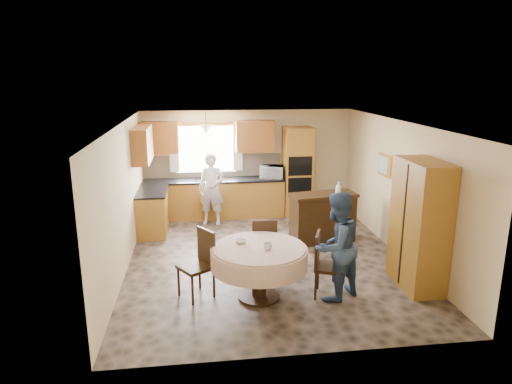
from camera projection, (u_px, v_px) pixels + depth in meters
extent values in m
cube|color=brown|center=(266.00, 259.00, 8.45)|extent=(5.00, 6.00, 0.01)
cube|color=white|center=(267.00, 123.00, 7.82)|extent=(5.00, 6.00, 0.01)
cube|color=#D6BB89|center=(248.00, 162.00, 11.02)|extent=(5.00, 0.02, 2.50)
cube|color=#D6BB89|center=(306.00, 260.00, 5.26)|extent=(5.00, 0.02, 2.50)
cube|color=#D6BB89|center=(123.00, 199.00, 7.82)|extent=(0.02, 6.00, 2.50)
cube|color=#D6BB89|center=(400.00, 189.00, 8.45)|extent=(0.02, 6.00, 2.50)
cube|color=white|center=(206.00, 149.00, 10.78)|extent=(1.40, 0.03, 1.10)
cube|color=white|center=(174.00, 148.00, 10.63)|extent=(0.22, 0.02, 1.15)
cube|color=white|center=(238.00, 147.00, 10.82)|extent=(0.22, 0.02, 1.15)
cube|color=#C38234|center=(214.00, 199.00, 10.83)|extent=(3.30, 0.60, 0.88)
cube|color=black|center=(214.00, 180.00, 10.71)|extent=(3.30, 0.64, 0.04)
cube|color=#C38234|center=(153.00, 212.00, 9.79)|extent=(0.60, 1.20, 0.88)
cube|color=black|center=(152.00, 192.00, 9.68)|extent=(0.64, 1.20, 0.04)
cube|color=tan|center=(213.00, 166.00, 10.92)|extent=(3.30, 0.02, 0.55)
cube|color=#AF642B|center=(160.00, 137.00, 10.43)|extent=(0.85, 0.33, 0.72)
cube|color=#AF642B|center=(255.00, 136.00, 10.71)|extent=(0.90, 0.33, 0.72)
cube|color=#AF642B|center=(142.00, 144.00, 9.41)|extent=(0.33, 1.20, 0.72)
cube|color=#C38234|center=(297.00, 171.00, 10.91)|extent=(0.66, 0.62, 2.12)
cube|color=black|center=(300.00, 166.00, 10.56)|extent=(0.56, 0.01, 0.45)
cube|color=black|center=(300.00, 187.00, 10.69)|extent=(0.56, 0.01, 0.45)
cone|color=beige|center=(206.00, 129.00, 10.19)|extent=(0.36, 0.36, 0.18)
cube|color=#36210E|center=(323.00, 219.00, 9.24)|extent=(1.39, 0.75, 0.94)
cube|color=black|center=(329.00, 222.00, 9.57)|extent=(0.52, 0.46, 0.60)
cube|color=#C38234|center=(420.00, 225.00, 7.16)|extent=(0.54, 1.07, 2.05)
cylinder|color=#36210E|center=(259.00, 275.00, 6.90)|extent=(0.21, 0.21, 0.76)
cylinder|color=#36210E|center=(259.00, 296.00, 6.99)|extent=(0.64, 0.64, 0.04)
cylinder|color=beige|center=(259.00, 249.00, 6.79)|extent=(1.39, 1.39, 0.05)
cylinder|color=beige|center=(259.00, 258.00, 6.83)|extent=(1.45, 1.45, 0.30)
cube|color=#36210E|center=(196.00, 267.00, 6.91)|extent=(0.63, 0.63, 0.05)
cube|color=#36210E|center=(206.00, 246.00, 6.97)|extent=(0.27, 0.38, 0.54)
cylinder|color=#36210E|center=(183.00, 289.00, 6.77)|extent=(0.04, 0.04, 0.46)
cylinder|color=#36210E|center=(209.00, 287.00, 6.82)|extent=(0.04, 0.04, 0.46)
cylinder|color=#36210E|center=(184.00, 278.00, 7.14)|extent=(0.04, 0.04, 0.46)
cylinder|color=#36210E|center=(209.00, 276.00, 7.19)|extent=(0.04, 0.04, 0.46)
cube|color=#36210E|center=(263.00, 247.00, 7.77)|extent=(0.45, 0.45, 0.05)
cube|color=#36210E|center=(265.00, 235.00, 7.51)|extent=(0.42, 0.06, 0.52)
cylinder|color=#36210E|center=(254.00, 265.00, 7.62)|extent=(0.04, 0.04, 0.45)
cylinder|color=#36210E|center=(276.00, 264.00, 7.67)|extent=(0.04, 0.04, 0.45)
cylinder|color=#36210E|center=(251.00, 257.00, 7.98)|extent=(0.04, 0.04, 0.45)
cylinder|color=#36210E|center=(272.00, 255.00, 8.03)|extent=(0.04, 0.04, 0.45)
cube|color=#36210E|center=(330.00, 267.00, 6.95)|extent=(0.56, 0.56, 0.05)
cube|color=#36210E|center=(317.00, 249.00, 6.92)|extent=(0.18, 0.40, 0.52)
cylinder|color=#36210E|center=(320.00, 288.00, 6.80)|extent=(0.04, 0.04, 0.45)
cylinder|color=#36210E|center=(345.00, 287.00, 6.85)|extent=(0.04, 0.04, 0.45)
cylinder|color=#36210E|center=(314.00, 278.00, 7.16)|extent=(0.04, 0.04, 0.45)
cylinder|color=#36210E|center=(337.00, 276.00, 7.21)|extent=(0.04, 0.04, 0.45)
cube|color=gold|center=(385.00, 165.00, 9.03)|extent=(0.05, 0.53, 0.44)
cube|color=silver|center=(383.00, 165.00, 9.03)|extent=(0.01, 0.44, 0.34)
imported|color=silver|center=(271.00, 172.00, 10.79)|extent=(0.60, 0.45, 0.30)
imported|color=silver|center=(212.00, 189.00, 10.25)|extent=(0.66, 0.51, 1.62)
imported|color=#32496E|center=(336.00, 246.00, 6.80)|extent=(1.02, 0.97, 1.67)
imported|color=#B2B2B2|center=(311.00, 196.00, 9.08)|extent=(0.21, 0.21, 0.05)
imported|color=silver|center=(338.00, 189.00, 9.12)|extent=(0.12, 0.12, 0.29)
imported|color=#B2B2B2|center=(268.00, 246.00, 6.67)|extent=(0.17, 0.17, 0.10)
imported|color=#B2B2B2|center=(241.00, 241.00, 6.93)|extent=(0.22, 0.22, 0.05)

